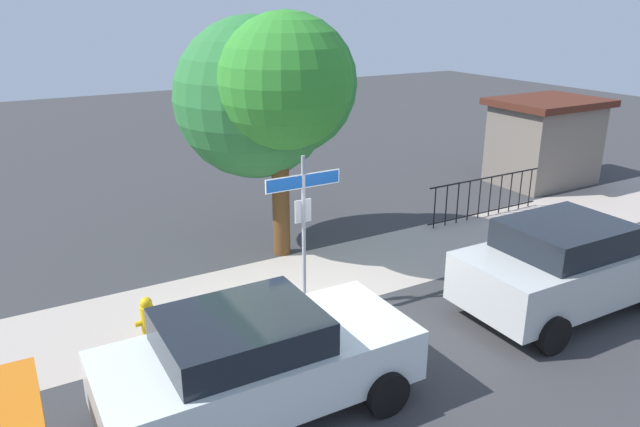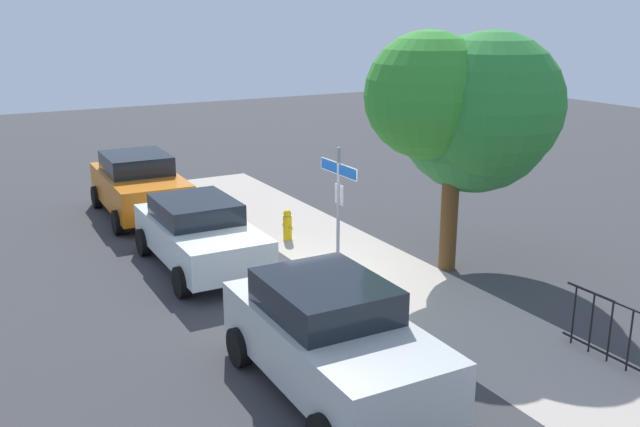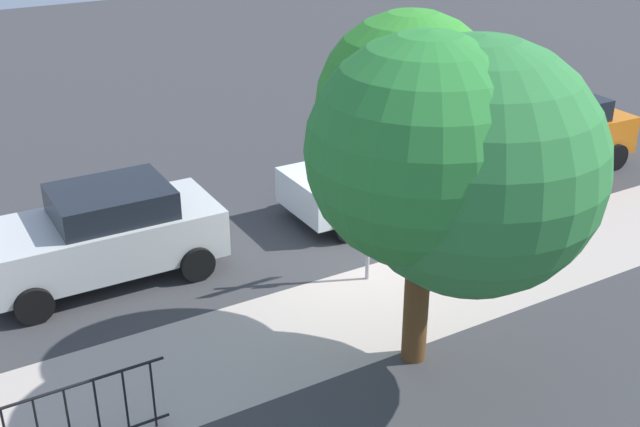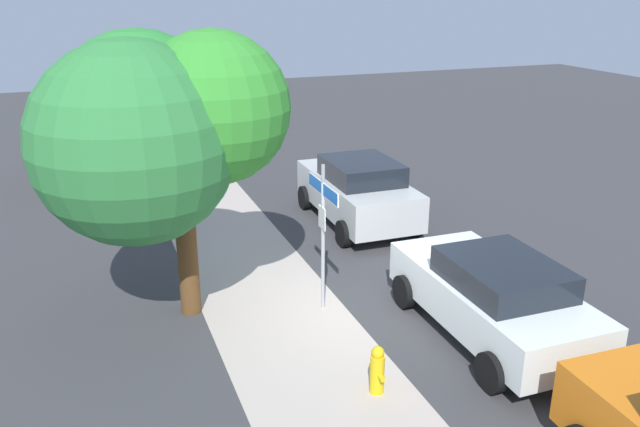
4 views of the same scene
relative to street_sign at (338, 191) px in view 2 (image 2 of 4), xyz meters
The scene contains 8 objects.
ground_plane 1.96m from the street_sign, 122.87° to the right, with size 60.00×60.00×0.00m, color #38383A.
sidewalk_strip 2.73m from the street_sign, 27.30° to the left, with size 24.00×2.60×0.00m, color #B2A398.
street_sign is the anchor object (origin of this frame).
shade_tree 3.31m from the street_sign, 74.78° to the left, with size 3.91×4.41×5.16m.
car_orange 7.25m from the street_sign, 160.45° to the right, with size 4.27×2.21×1.71m.
car_white 3.30m from the street_sign, 130.45° to the right, with size 4.24×2.08×1.51m.
car_silver 4.83m from the street_sign, 31.75° to the right, with size 4.20×2.10×1.70m.
fire_hydrant 3.20m from the street_sign, behind, with size 0.42×0.22×0.78m.
Camera 2 is at (12.47, -6.84, 5.50)m, focal length 39.53 mm.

